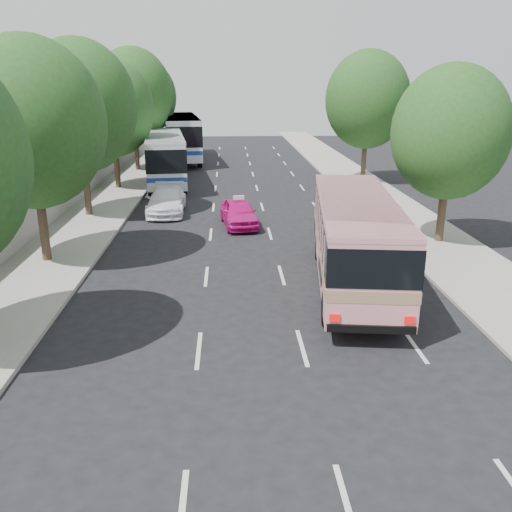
{
  "coord_description": "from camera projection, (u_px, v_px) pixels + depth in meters",
  "views": [
    {
      "loc": [
        -1.01,
        -15.6,
        7.13
      ],
      "look_at": [
        -0.12,
        1.5,
        1.6
      ],
      "focal_mm": 38.0,
      "sensor_mm": 36.0,
      "label": 1
    }
  ],
  "objects": [
    {
      "name": "ground",
      "position": [
        262.0,
        319.0,
        17.06
      ],
      "size": [
        120.0,
        120.0,
        0.0
      ],
      "primitive_type": "plane",
      "color": "black",
      "rests_on": "ground"
    },
    {
      "name": "pink_taxi",
      "position": [
        239.0,
        213.0,
        27.86
      ],
      "size": [
        2.15,
        4.27,
        1.39
      ],
      "primitive_type": "imported",
      "rotation": [
        0.0,
        0.0,
        0.13
      ],
      "color": "#D3127F",
      "rests_on": "ground"
    },
    {
      "name": "tree_left_d",
      "position": [
        113.0,
        105.0,
        35.76
      ],
      "size": [
        5.52,
        5.52,
        8.6
      ],
      "color": "#38281E",
      "rests_on": "ground"
    },
    {
      "name": "tree_left_c",
      "position": [
        80.0,
        102.0,
        28.01
      ],
      "size": [
        6.0,
        6.0,
        9.35
      ],
      "color": "#38281E",
      "rests_on": "ground"
    },
    {
      "name": "tree_right_far",
      "position": [
        369.0,
        96.0,
        38.38
      ],
      "size": [
        6.0,
        6.0,
        9.35
      ],
      "color": "#38281E",
      "rests_on": "ground"
    },
    {
      "name": "tour_coach_front",
      "position": [
        165.0,
        154.0,
        38.94
      ],
      "size": [
        3.95,
        12.04,
        3.54
      ],
      "rotation": [
        0.0,
        0.0,
        0.12
      ],
      "color": "silver",
      "rests_on": "ground"
    },
    {
      "name": "tree_right_near",
      "position": [
        453.0,
        128.0,
        23.44
      ],
      "size": [
        5.1,
        5.1,
        7.95
      ],
      "color": "#38281E",
      "rests_on": "ground"
    },
    {
      "name": "tour_coach_rear",
      "position": [
        181.0,
        134.0,
        50.73
      ],
      "size": [
        4.54,
        13.87,
        4.08
      ],
      "rotation": [
        0.0,
        0.0,
        0.12
      ],
      "color": "white",
      "rests_on": "ground"
    },
    {
      "name": "tree_left_b",
      "position": [
        31.0,
        118.0,
        20.51
      ],
      "size": [
        5.7,
        5.7,
        8.88
      ],
      "color": "#38281E",
      "rests_on": "ground"
    },
    {
      "name": "sidewalk_right",
      "position": [
        369.0,
        192.0,
        36.47
      ],
      "size": [
        4.0,
        90.0,
        0.12
      ],
      "primitive_type": "cube",
      "color": "#9E998E",
      "rests_on": "ground"
    },
    {
      "name": "low_wall",
      "position": [
        86.0,
        182.0,
        35.29
      ],
      "size": [
        0.3,
        90.0,
        1.5
      ],
      "primitive_type": "cube",
      "color": "#9E998E",
      "rests_on": "sidewalk_left"
    },
    {
      "name": "pink_bus",
      "position": [
        355.0,
        232.0,
        19.25
      ],
      "size": [
        3.83,
        10.39,
        3.24
      ],
      "rotation": [
        0.0,
        0.0,
        -0.13
      ],
      "color": "pink",
      "rests_on": "ground"
    },
    {
      "name": "tree_left_f",
      "position": [
        146.0,
        94.0,
        50.85
      ],
      "size": [
        5.88,
        5.88,
        9.16
      ],
      "color": "#38281E",
      "rests_on": "ground"
    },
    {
      "name": "white_pickup",
      "position": [
        167.0,
        200.0,
        30.63
      ],
      "size": [
        2.12,
        5.01,
        1.44
      ],
      "primitive_type": "imported",
      "rotation": [
        0.0,
        0.0,
        0.02
      ],
      "color": "white",
      "rests_on": "ground"
    },
    {
      "name": "tree_left_e",
      "position": [
        134.0,
        91.0,
        43.13
      ],
      "size": [
        6.3,
        6.3,
        9.82
      ],
      "color": "#38281E",
      "rests_on": "ground"
    },
    {
      "name": "taxi_roof_sign",
      "position": [
        239.0,
        198.0,
        27.62
      ],
      "size": [
        0.57,
        0.25,
        0.18
      ],
      "primitive_type": "cube",
      "rotation": [
        0.0,
        0.0,
        0.13
      ],
      "color": "silver",
      "rests_on": "pink_taxi"
    },
    {
      "name": "sidewalk_left",
      "position": [
        114.0,
        194.0,
        35.63
      ],
      "size": [
        4.0,
        90.0,
        0.15
      ],
      "primitive_type": "cube",
      "color": "#9E998E",
      "rests_on": "ground"
    }
  ]
}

